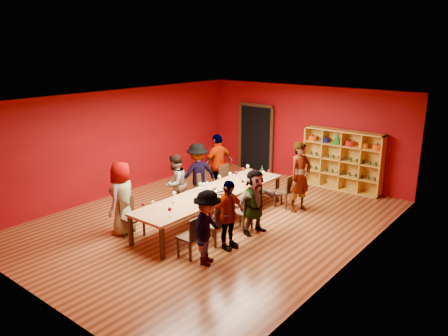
{
  "coord_description": "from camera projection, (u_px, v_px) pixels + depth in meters",
  "views": [
    {
      "loc": [
        6.51,
        -7.65,
        4.23
      ],
      "look_at": [
        -0.25,
        0.74,
        1.15
      ],
      "focal_mm": 35.0,
      "sensor_mm": 36.0,
      "label": 1
    }
  ],
  "objects": [
    {
      "name": "chair_person_left_3",
      "position": [
        205.0,
        187.0,
        11.79
      ],
      "size": [
        0.42,
        0.42,
        0.89
      ],
      "color": "black",
      "rests_on": "ground"
    },
    {
      "name": "wine_bottle",
      "position": [
        262.0,
        172.0,
        11.89
      ],
      "size": [
        0.08,
        0.08,
        0.28
      ],
      "color": "#153B1A",
      "rests_on": "tasting_table"
    },
    {
      "name": "wine_glass_7",
      "position": [
        173.0,
        202.0,
        9.54
      ],
      "size": [
        0.07,
        0.07,
        0.18
      ],
      "color": "silver",
      "rests_on": "tasting_table"
    },
    {
      "name": "wine_glass_14",
      "position": [
        153.0,
        203.0,
        9.52
      ],
      "size": [
        0.07,
        0.07,
        0.19
      ],
      "color": "silver",
      "rests_on": "tasting_table"
    },
    {
      "name": "carafe_b",
      "position": [
        207.0,
        193.0,
        10.13
      ],
      "size": [
        0.12,
        0.12,
        0.29
      ],
      "color": "silver",
      "rests_on": "tasting_table"
    },
    {
      "name": "wine_glass_4",
      "position": [
        143.0,
        205.0,
        9.37
      ],
      "size": [
        0.08,
        0.08,
        0.19
      ],
      "color": "silver",
      "rests_on": "tasting_table"
    },
    {
      "name": "room_shell",
      "position": [
        213.0,
        162.0,
        10.41
      ],
      "size": [
        7.1,
        9.1,
        3.04
      ],
      "color": "brown",
      "rests_on": "ground"
    },
    {
      "name": "doorway",
      "position": [
        256.0,
        138.0,
        14.91
      ],
      "size": [
        1.4,
        0.17,
        2.3
      ],
      "color": "black",
      "rests_on": "ground"
    },
    {
      "name": "chair_person_right_0",
      "position": [
        192.0,
        235.0,
        8.84
      ],
      "size": [
        0.42,
        0.42,
        0.89
      ],
      "color": "black",
      "rests_on": "ground"
    },
    {
      "name": "wine_glass_17",
      "position": [
        236.0,
        173.0,
        11.6
      ],
      "size": [
        0.09,
        0.09,
        0.21
      ],
      "color": "silver",
      "rests_on": "tasting_table"
    },
    {
      "name": "wine_glass_20",
      "position": [
        220.0,
        177.0,
        11.32
      ],
      "size": [
        0.08,
        0.08,
        0.2
      ],
      "color": "silver",
      "rests_on": "tasting_table"
    },
    {
      "name": "wine_glass_10",
      "position": [
        227.0,
        185.0,
        10.73
      ],
      "size": [
        0.08,
        0.08,
        0.2
      ],
      "color": "silver",
      "rests_on": "tasting_table"
    },
    {
      "name": "wine_glass_16",
      "position": [
        243.0,
        182.0,
        10.92
      ],
      "size": [
        0.08,
        0.08,
        0.21
      ],
      "color": "silver",
      "rests_on": "tasting_table"
    },
    {
      "name": "tasting_table",
      "position": [
        213.0,
        194.0,
        10.63
      ],
      "size": [
        1.1,
        4.5,
        0.75
      ],
      "color": "#A97C46",
      "rests_on": "ground"
    },
    {
      "name": "wine_glass_13",
      "position": [
        199.0,
        200.0,
        9.72
      ],
      "size": [
        0.07,
        0.07,
        0.18
      ],
      "color": "silver",
      "rests_on": "tasting_table"
    },
    {
      "name": "chair_person_right_1",
      "position": [
        217.0,
        223.0,
        9.43
      ],
      "size": [
        0.42,
        0.42,
        0.89
      ],
      "color": "black",
      "rests_on": "ground"
    },
    {
      "name": "person_left_2",
      "position": [
        175.0,
        184.0,
        11.21
      ],
      "size": [
        0.55,
        0.81,
        1.53
      ],
      "primitive_type": "imported",
      "rotation": [
        0.0,
        0.0,
        -1.36
      ],
      "color": "#121632",
      "rests_on": "ground"
    },
    {
      "name": "chair_person_left_4",
      "position": [
        227.0,
        179.0,
        12.48
      ],
      "size": [
        0.42,
        0.42,
        0.89
      ],
      "color": "black",
      "rests_on": "ground"
    },
    {
      "name": "carafe_a",
      "position": [
        207.0,
        187.0,
        10.67
      ],
      "size": [
        0.11,
        0.11,
        0.24
      ],
      "color": "silver",
      "rests_on": "tasting_table"
    },
    {
      "name": "person_left_0",
      "position": [
        122.0,
        198.0,
        9.91
      ],
      "size": [
        0.73,
        0.94,
        1.7
      ],
      "primitive_type": "imported",
      "rotation": [
        0.0,
        0.0,
        -1.2
      ],
      "color": "white",
      "rests_on": "ground"
    },
    {
      "name": "wine_glass_11",
      "position": [
        200.0,
        184.0,
        10.72
      ],
      "size": [
        0.08,
        0.08,
        0.21
      ],
      "color": "silver",
      "rests_on": "tasting_table"
    },
    {
      "name": "wine_glass_1",
      "position": [
        245.0,
        181.0,
        11.04
      ],
      "size": [
        0.07,
        0.07,
        0.18
      ],
      "color": "silver",
      "rests_on": "tasting_table"
    },
    {
      "name": "chair_person_right_4",
      "position": [
        287.0,
        189.0,
        11.6
      ],
      "size": [
        0.42,
        0.42,
        0.89
      ],
      "color": "black",
      "rests_on": "ground"
    },
    {
      "name": "wine_glass_6",
      "position": [
        224.0,
        188.0,
        10.45
      ],
      "size": [
        0.08,
        0.08,
        0.2
      ],
      "color": "silver",
      "rests_on": "tasting_table"
    },
    {
      "name": "wine_glass_15",
      "position": [
        204.0,
        185.0,
        10.75
      ],
      "size": [
        0.07,
        0.07,
        0.19
      ],
      "color": "silver",
      "rests_on": "tasting_table"
    },
    {
      "name": "wine_glass_2",
      "position": [
        263.0,
        173.0,
        11.67
      ],
      "size": [
        0.08,
        0.08,
        0.2
      ],
      "color": "silver",
      "rests_on": "tasting_table"
    },
    {
      "name": "chair_person_right_2",
      "position": [
        245.0,
        210.0,
        10.19
      ],
      "size": [
        0.42,
        0.42,
        0.89
      ],
      "color": "black",
      "rests_on": "ground"
    },
    {
      "name": "person_right_4",
      "position": [
        300.0,
        177.0,
        11.25
      ],
      "size": [
        0.65,
        0.78,
        1.84
      ],
      "primitive_type": "imported",
      "rotation": [
        0.0,
        0.0,
        1.3
      ],
      "color": "silver",
      "rests_on": "ground"
    },
    {
      "name": "chair_person_left_2",
      "position": [
        183.0,
        195.0,
        11.13
      ],
      "size": [
        0.42,
        0.42,
        0.89
      ],
      "color": "black",
      "rests_on": "ground"
    },
    {
      "name": "wine_glass_19",
      "position": [
        199.0,
        189.0,
        10.33
      ],
      "size": [
        0.08,
        0.08,
        0.21
      ],
      "color": "silver",
      "rests_on": "tasting_table"
    },
    {
      "name": "person_left_3",
      "position": [
        198.0,
        173.0,
        11.86
      ],
      "size": [
        0.82,
        1.16,
        1.66
      ],
      "primitive_type": "imported",
      "rotation": [
        0.0,
        0.0,
        -1.97
      ],
      "color": "#D38E8E",
      "rests_on": "ground"
    },
    {
      "name": "wine_glass_21",
      "position": [
        243.0,
        170.0,
        11.96
      ],
      "size": [
        0.08,
        0.08,
        0.21
      ],
      "color": "silver",
      "rests_on": "tasting_table"
    },
    {
      "name": "person_left_4",
      "position": [
        218.0,
        164.0,
        12.56
      ],
      "size": [
        0.66,
        1.11,
        1.77
      ],
      "primitive_type": "imported",
      "rotation": [
        0.0,
        0.0,
        -1.76
      ],
      "color": "silver",
      "rests_on": "ground"
    },
    {
      "name": "wine_glass_18",
      "position": [
        174.0,
        194.0,
        10.03
      ],
      "size": [
        0.09,
        0.09,
        0.21
      ],
      "color": "silver",
      "rests_on": "tasting_table"
    },
    {
      "name": "person_right_0",
      "position": [
        208.0,
        228.0,
        8.52
      ],
      "size": [
        0.72,
        1.07,
        1.53
      ],
      "primitive_type": "imported",
      "rotation": [
        0.0,
        0.0,
        1.92
      ],
      "color": "#5273AA",
      "rests_on": "ground"
    },
    {
      "name": "wine_glass_3",
      "position": [
        218.0,
        190.0,
        10.31
      ],
      "size": [
        0.09,
        0.09,
        0.21
      ],
      "color": "silver",
      "rests_on": "tasting_table"
    },
    {
      "name": "wine_glass_0",
      "position": [
        196.0,
        200.0,
        9.63
      ],
      "size": [
        0.08,
        0.08,
        0.21
      ],
      "color": "silver",
      "rests_on": "tasting_table"
    },
    {
      "name": "person_right_2",
      "position": [
        255.0,
        202.0,
        9.95
      ],
      "size": [
        0.78,
        1.47,
        1.52
      ],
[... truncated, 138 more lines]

